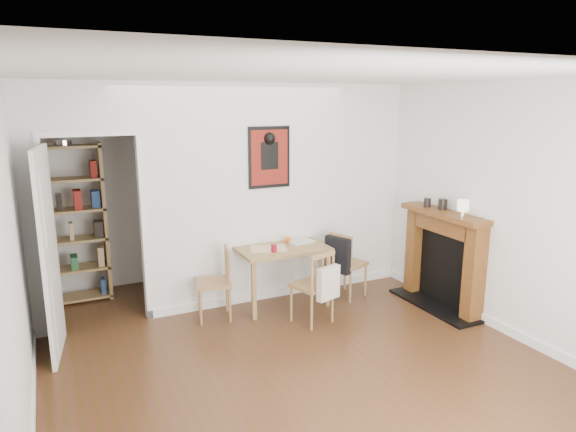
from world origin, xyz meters
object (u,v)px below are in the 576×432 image
red_glass (274,248)px  chair_right (347,263)px  chair_front (313,286)px  mantel_lamp (463,206)px  notebook (301,241)px  ceramic_jar_a (443,204)px  fireplace (444,256)px  chair_left (214,284)px  orange_fruit (288,240)px  dining_table (282,254)px  ceramic_jar_b (427,202)px  bookshelf (71,225)px

red_glass → chair_right: bearing=1.6°
chair_front → mantel_lamp: mantel_lamp is taller
notebook → ceramic_jar_a: bearing=-31.1°
fireplace → chair_front: bearing=171.6°
chair_left → orange_fruit: chair_left is taller
ceramic_jar_a → dining_table: bearing=155.8°
chair_right → orange_fruit: bearing=160.6°
mantel_lamp → ceramic_jar_a: (0.09, 0.42, -0.06)m
ceramic_jar_a → ceramic_jar_b: bearing=107.3°
orange_fruit → mantel_lamp: size_ratio=0.39×
chair_front → orange_fruit: 0.81m
chair_right → chair_left: bearing=177.6°
mantel_lamp → notebook: bearing=136.1°
chair_right → notebook: bearing=159.3°
fireplace → chair_right: bearing=140.1°
chair_right → dining_table: bearing=171.9°
fireplace → red_glass: fireplace is taller
dining_table → ceramic_jar_b: ceramic_jar_b is taller
chair_left → fireplace: (2.57, -0.80, 0.21)m
notebook → bookshelf: bearing=156.3°
bookshelf → orange_fruit: (2.36, -1.06, -0.19)m
dining_table → notebook: size_ratio=3.42×
notebook → ceramic_jar_b: (1.36, -0.66, 0.49)m
red_glass → mantel_lamp: (1.78, -1.04, 0.52)m
chair_front → orange_fruit: (0.04, 0.74, 0.33)m
ceramic_jar_b → fireplace: bearing=-78.0°
chair_left → bookshelf: bookshelf is taller
dining_table → orange_fruit: (0.14, 0.13, 0.13)m
mantel_lamp → red_glass: bearing=149.7°
bookshelf → mantel_lamp: size_ratio=9.71×
ceramic_jar_b → chair_front: bearing=-178.6°
dining_table → bookshelf: size_ratio=0.55×
chair_front → notebook: 0.79m
orange_fruit → notebook: orange_fruit is taller
chair_left → ceramic_jar_b: size_ratio=7.79×
bookshelf → chair_front: bearing=-37.9°
ceramic_jar_b → chair_left: bearing=168.2°
red_glass → ceramic_jar_b: size_ratio=0.84×
orange_fruit → chair_left: bearing=-170.0°
fireplace → notebook: fireplace is taller
chair_front → bookshelf: size_ratio=0.43×
dining_table → chair_front: 0.65m
chair_right → ceramic_jar_a: size_ratio=6.77×
dining_table → fireplace: bearing=-26.4°
orange_fruit → ceramic_jar_b: (1.51, -0.70, 0.46)m
red_glass → notebook: red_glass is taller
red_glass → dining_table: bearing=41.7°
chair_right → ceramic_jar_a: (0.88, -0.65, 0.79)m
chair_front → mantel_lamp: size_ratio=4.20×
chair_right → fireplace: fireplace is taller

